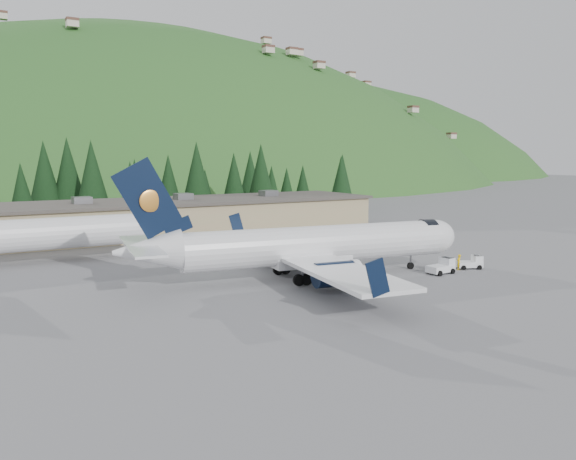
{
  "coord_description": "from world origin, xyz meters",
  "views": [
    {
      "loc": [
        -29.94,
        -44.92,
        11.78
      ],
      "look_at": [
        0.0,
        6.0,
        4.0
      ],
      "focal_mm": 35.0,
      "sensor_mm": 36.0,
      "label": 1
    }
  ],
  "objects_px": {
    "second_airliner": "(15,235)",
    "baggage_tug_b": "(471,263)",
    "ramp_worker": "(459,262)",
    "airliner": "(310,246)",
    "terminal_building": "(152,217)",
    "baggage_tug_a": "(442,267)"
  },
  "relations": [
    {
      "from": "airliner",
      "to": "baggage_tug_b",
      "type": "relative_size",
      "value": 12.18
    },
    {
      "from": "airliner",
      "to": "baggage_tug_b",
      "type": "xyz_separation_m",
      "value": [
        17.3,
        -4.68,
        -2.51
      ]
    },
    {
      "from": "terminal_building",
      "to": "ramp_worker",
      "type": "relative_size",
      "value": 43.81
    },
    {
      "from": "baggage_tug_a",
      "to": "baggage_tug_b",
      "type": "height_order",
      "value": "baggage_tug_a"
    },
    {
      "from": "airliner",
      "to": "baggage_tug_a",
      "type": "distance_m",
      "value": 13.95
    },
    {
      "from": "terminal_building",
      "to": "ramp_worker",
      "type": "height_order",
      "value": "terminal_building"
    },
    {
      "from": "second_airliner",
      "to": "ramp_worker",
      "type": "distance_m",
      "value": 47.59
    },
    {
      "from": "second_airliner",
      "to": "baggage_tug_b",
      "type": "relative_size",
      "value": 9.48
    },
    {
      "from": "airliner",
      "to": "terminal_building",
      "type": "bearing_deg",
      "value": 104.3
    },
    {
      "from": "second_airliner",
      "to": "baggage_tug_b",
      "type": "height_order",
      "value": "second_airliner"
    },
    {
      "from": "airliner",
      "to": "baggage_tug_a",
      "type": "bearing_deg",
      "value": -12.64
    },
    {
      "from": "baggage_tug_a",
      "to": "ramp_worker",
      "type": "relative_size",
      "value": 1.87
    },
    {
      "from": "airliner",
      "to": "ramp_worker",
      "type": "height_order",
      "value": "airliner"
    },
    {
      "from": "second_airliner",
      "to": "baggage_tug_b",
      "type": "distance_m",
      "value": 49.09
    },
    {
      "from": "baggage_tug_b",
      "to": "terminal_building",
      "type": "distance_m",
      "value": 47.61
    },
    {
      "from": "second_airliner",
      "to": "terminal_building",
      "type": "bearing_deg",
      "value": 38.78
    },
    {
      "from": "baggage_tug_b",
      "to": "terminal_building",
      "type": "height_order",
      "value": "terminal_building"
    },
    {
      "from": "second_airliner",
      "to": "baggage_tug_a",
      "type": "xyz_separation_m",
      "value": [
        36.73,
        -26.76,
        -2.63
      ]
    },
    {
      "from": "baggage_tug_a",
      "to": "second_airliner",
      "type": "bearing_deg",
      "value": 139.25
    },
    {
      "from": "baggage_tug_b",
      "to": "ramp_worker",
      "type": "height_order",
      "value": "ramp_worker"
    },
    {
      "from": "ramp_worker",
      "to": "airliner",
      "type": "bearing_deg",
      "value": -33.47
    },
    {
      "from": "second_airliner",
      "to": "ramp_worker",
      "type": "bearing_deg",
      "value": -33.59
    }
  ]
}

